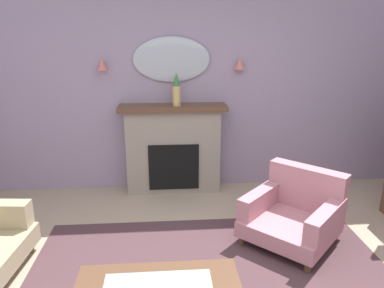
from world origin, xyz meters
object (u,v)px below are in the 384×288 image
at_px(wall_sconce_right, 240,63).
at_px(armchair_by_coffee_table, 295,211).
at_px(mantel_vase_left, 176,89).
at_px(wall_mirror, 172,60).
at_px(wall_sconce_left, 102,64).
at_px(fireplace, 173,150).

height_order(wall_sconce_right, armchair_by_coffee_table, wall_sconce_right).
bearing_deg(wall_sconce_right, armchair_by_coffee_table, -76.23).
xyz_separation_m(mantel_vase_left, wall_mirror, (-0.05, 0.17, 0.35)).
height_order(wall_sconce_left, wall_sconce_right, same).
xyz_separation_m(wall_sconce_left, wall_sconce_right, (1.70, 0.00, 0.00)).
bearing_deg(fireplace, wall_sconce_right, 6.16).
bearing_deg(fireplace, armchair_by_coffee_table, -47.31).
distance_m(wall_sconce_left, armchair_by_coffee_table, 2.81).
xyz_separation_m(mantel_vase_left, armchair_by_coffee_table, (1.14, -1.26, -1.06)).
bearing_deg(wall_mirror, mantel_vase_left, -73.61).
relative_size(wall_mirror, armchair_by_coffee_table, 0.84).
relative_size(mantel_vase_left, wall_sconce_right, 2.89).
xyz_separation_m(fireplace, wall_sconce_left, (-0.85, 0.09, 1.09)).
bearing_deg(armchair_by_coffee_table, fireplace, 132.69).
height_order(fireplace, wall_sconce_left, wall_sconce_left).
distance_m(fireplace, armchair_by_coffee_table, 1.77).
bearing_deg(fireplace, wall_sconce_left, 173.84).
bearing_deg(wall_sconce_right, mantel_vase_left, -171.47).
bearing_deg(wall_mirror, fireplace, -90.00).
bearing_deg(armchair_by_coffee_table, wall_sconce_right, 103.77).
distance_m(fireplace, wall_mirror, 1.15).
bearing_deg(wall_sconce_right, wall_sconce_left, 180.00).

